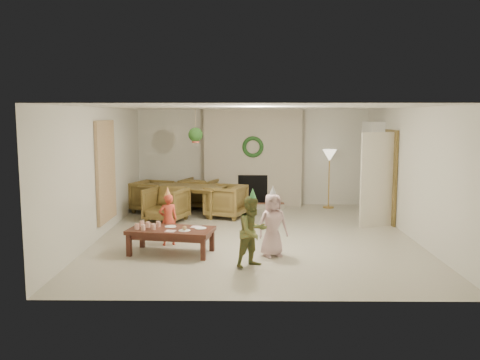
{
  "coord_description": "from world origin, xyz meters",
  "views": [
    {
      "loc": [
        -0.2,
        -9.64,
        2.36
      ],
      "look_at": [
        -0.3,
        0.4,
        1.05
      ],
      "focal_mm": 37.51,
      "sensor_mm": 36.0,
      "label": 1
    }
  ],
  "objects_px": {
    "dining_table": "(184,200)",
    "child_red": "(168,220)",
    "coffee_table_top": "(171,230)",
    "dining_chair_right": "(226,201)",
    "dining_chair_left": "(152,196)",
    "dining_chair_near": "(166,204)",
    "dining_chair_far": "(199,193)",
    "child_pink": "(273,225)",
    "child_plaid": "(253,232)"
  },
  "relations": [
    {
      "from": "dining_chair_near",
      "to": "child_pink",
      "type": "height_order",
      "value": "child_pink"
    },
    {
      "from": "dining_chair_right",
      "to": "dining_chair_left",
      "type": "bearing_deg",
      "value": -90.0
    },
    {
      "from": "child_plaid",
      "to": "child_red",
      "type": "bearing_deg",
      "value": 101.33
    },
    {
      "from": "coffee_table_top",
      "to": "dining_table",
      "type": "bearing_deg",
      "value": 103.9
    },
    {
      "from": "child_plaid",
      "to": "dining_chair_far",
      "type": "bearing_deg",
      "value": 66.23
    },
    {
      "from": "dining_chair_near",
      "to": "dining_chair_far",
      "type": "bearing_deg",
      "value": 90.0
    },
    {
      "from": "dining_chair_near",
      "to": "child_plaid",
      "type": "relative_size",
      "value": 0.75
    },
    {
      "from": "dining_table",
      "to": "child_plaid",
      "type": "height_order",
      "value": "child_plaid"
    },
    {
      "from": "dining_table",
      "to": "child_red",
      "type": "height_order",
      "value": "child_red"
    },
    {
      "from": "dining_chair_right",
      "to": "child_pink",
      "type": "height_order",
      "value": "child_pink"
    },
    {
      "from": "coffee_table_top",
      "to": "child_pink",
      "type": "relative_size",
      "value": 1.34
    },
    {
      "from": "dining_chair_right",
      "to": "dining_table",
      "type": "bearing_deg",
      "value": -90.0
    },
    {
      "from": "dining_table",
      "to": "dining_chair_right",
      "type": "distance_m",
      "value": 1.08
    },
    {
      "from": "dining_chair_right",
      "to": "coffee_table_top",
      "type": "bearing_deg",
      "value": 5.26
    },
    {
      "from": "dining_chair_left",
      "to": "coffee_table_top",
      "type": "relative_size",
      "value": 0.59
    },
    {
      "from": "dining_table",
      "to": "child_pink",
      "type": "xyz_separation_m",
      "value": [
        1.92,
        -3.56,
        0.19
      ]
    },
    {
      "from": "dining_chair_right",
      "to": "child_red",
      "type": "xyz_separation_m",
      "value": [
        -0.95,
        -2.5,
        0.09
      ]
    },
    {
      "from": "dining_chair_right",
      "to": "dining_chair_near",
      "type": "bearing_deg",
      "value": -51.34
    },
    {
      "from": "coffee_table_top",
      "to": "child_red",
      "type": "relative_size",
      "value": 1.5
    },
    {
      "from": "coffee_table_top",
      "to": "dining_chair_left",
      "type": "bearing_deg",
      "value": 115.71
    },
    {
      "from": "dining_table",
      "to": "dining_chair_left",
      "type": "height_order",
      "value": "dining_chair_left"
    },
    {
      "from": "dining_chair_far",
      "to": "child_plaid",
      "type": "height_order",
      "value": "child_plaid"
    },
    {
      "from": "dining_chair_left",
      "to": "coffee_table_top",
      "type": "height_order",
      "value": "dining_chair_left"
    },
    {
      "from": "dining_chair_far",
      "to": "child_plaid",
      "type": "bearing_deg",
      "value": 124.57
    },
    {
      "from": "dining_chair_left",
      "to": "child_plaid",
      "type": "relative_size",
      "value": 0.75
    },
    {
      "from": "child_plaid",
      "to": "child_pink",
      "type": "bearing_deg",
      "value": 22.02
    },
    {
      "from": "coffee_table_top",
      "to": "child_red",
      "type": "height_order",
      "value": "child_red"
    },
    {
      "from": "dining_table",
      "to": "child_red",
      "type": "relative_size",
      "value": 2.08
    },
    {
      "from": "child_red",
      "to": "dining_chair_near",
      "type": "bearing_deg",
      "value": -101.11
    },
    {
      "from": "dining_chair_left",
      "to": "coffee_table_top",
      "type": "xyz_separation_m",
      "value": [
        1.01,
        -3.73,
        0.02
      ]
    },
    {
      "from": "child_red",
      "to": "child_pink",
      "type": "relative_size",
      "value": 0.89
    },
    {
      "from": "coffee_table_top",
      "to": "child_plaid",
      "type": "bearing_deg",
      "value": -17.14
    },
    {
      "from": "dining_chair_left",
      "to": "child_plaid",
      "type": "bearing_deg",
      "value": -131.71
    },
    {
      "from": "dining_chair_left",
      "to": "child_pink",
      "type": "distance_m",
      "value": 4.73
    },
    {
      "from": "child_pink",
      "to": "dining_chair_left",
      "type": "bearing_deg",
      "value": 106.17
    },
    {
      "from": "dining_table",
      "to": "child_red",
      "type": "bearing_deg",
      "value": -68.61
    },
    {
      "from": "coffee_table_top",
      "to": "child_red",
      "type": "bearing_deg",
      "value": 114.02
    },
    {
      "from": "dining_table",
      "to": "dining_chair_far",
      "type": "distance_m",
      "value": 0.86
    },
    {
      "from": "dining_chair_near",
      "to": "dining_chair_left",
      "type": "relative_size",
      "value": 1.0
    },
    {
      "from": "dining_chair_near",
      "to": "dining_chair_far",
      "type": "distance_m",
      "value": 1.72
    },
    {
      "from": "dining_chair_right",
      "to": "child_pink",
      "type": "distance_m",
      "value": 3.32
    },
    {
      "from": "dining_chair_near",
      "to": "child_pink",
      "type": "bearing_deg",
      "value": -31.0
    },
    {
      "from": "dining_chair_near",
      "to": "dining_chair_far",
      "type": "relative_size",
      "value": 1.0
    },
    {
      "from": "dining_chair_right",
      "to": "child_plaid",
      "type": "xyz_separation_m",
      "value": [
        0.57,
        -3.79,
        0.18
      ]
    },
    {
      "from": "dining_chair_left",
      "to": "child_pink",
      "type": "relative_size",
      "value": 0.79
    },
    {
      "from": "dining_chair_far",
      "to": "coffee_table_top",
      "type": "relative_size",
      "value": 0.59
    },
    {
      "from": "coffee_table_top",
      "to": "child_pink",
      "type": "bearing_deg",
      "value": 6.5
    },
    {
      "from": "dining_chair_right",
      "to": "coffee_table_top",
      "type": "height_order",
      "value": "dining_chair_right"
    },
    {
      "from": "dining_chair_near",
      "to": "child_plaid",
      "type": "height_order",
      "value": "child_plaid"
    },
    {
      "from": "dining_table",
      "to": "child_plaid",
      "type": "xyz_separation_m",
      "value": [
        1.58,
        -4.16,
        0.21
      ]
    }
  ]
}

